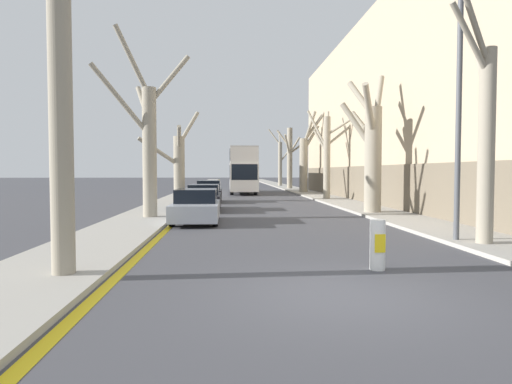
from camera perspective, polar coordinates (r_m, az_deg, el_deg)
The scene contains 20 objects.
ground_plane at distance 8.02m, azimuth 10.71°, elevation -12.62°, with size 300.00×300.00×0.00m, color #424247.
sidewalk_left at distance 57.66m, azimuth -7.18°, elevation 0.53°, with size 2.64×120.00×0.12m, color #A39E93.
sidewalk_right at distance 58.03m, azimuth 3.99°, elevation 0.56°, with size 2.64×120.00×0.12m, color #A39E93.
building_facade_right at distance 34.63m, azimuth 20.40°, elevation 9.12°, with size 10.08×37.27×12.30m.
kerb_line_stripe at distance 57.58m, azimuth -5.69°, elevation 0.48°, with size 0.24×120.00×0.01m, color yellow.
street_tree_left_0 at distance 9.71m, azimuth -23.11°, elevation 11.17°, with size 3.17×2.70×7.10m.
street_tree_left_1 at distance 20.48m, azimuth -13.39°, elevation 6.29°, with size 4.07×2.26×8.16m.
street_tree_left_2 at distance 32.57m, azimuth -9.68°, elevation 3.54°, with size 4.10×3.32×6.49m.
street_tree_right_0 at distance 14.03m, azimuth 26.70°, elevation 6.37°, with size 2.13×2.68×6.83m.
street_tree_right_1 at distance 23.06m, azimuth 14.22°, elevation 5.22°, with size 2.55×3.64×7.01m.
street_tree_right_2 at distance 33.77m, azimuth 8.97°, elevation 4.97°, with size 4.08×3.43×6.76m.
street_tree_right_3 at distance 43.95m, azimuth 6.14°, elevation 4.04°, with size 2.25×2.00×7.72m.
street_tree_right_4 at distance 53.62m, azimuth 4.26°, elevation 4.45°, with size 3.78×2.50×7.20m.
street_tree_right_5 at distance 64.30m, azimuth 3.01°, elevation 3.84°, with size 2.90×2.89×8.12m.
double_decker_bus at distance 44.03m, azimuth -1.69°, elevation 3.02°, with size 2.49×10.90×4.30m.
parked_car_0 at distance 18.80m, azimuth -7.51°, elevation -1.84°, with size 1.85×4.14×1.38m.
parked_car_1 at distance 24.73m, azimuth -6.54°, elevation -0.75°, with size 1.79×4.55×1.39m.
parked_car_2 at distance 31.24m, azimuth -5.91°, elevation -0.01°, with size 1.72×4.03×1.48m.
lamp_post at distance 14.61m, azimuth 23.73°, elevation 12.59°, with size 1.40×0.20×8.45m.
traffic_bollard at distance 10.11m, azimuth 14.95°, elevation -6.38°, with size 0.33×0.34×1.08m.
Camera 1 is at (-1.91, -7.50, 2.10)m, focal length 32.00 mm.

